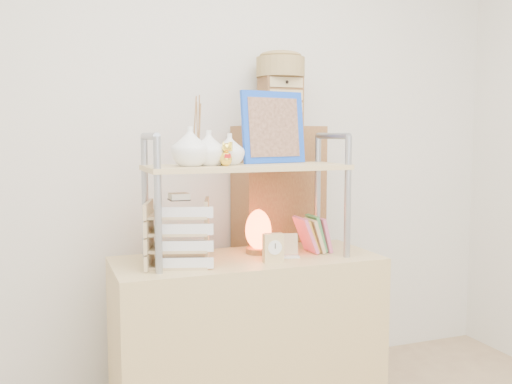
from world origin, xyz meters
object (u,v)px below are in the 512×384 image
at_px(desk, 247,338).
at_px(salt_lamp, 258,231).
at_px(cabinet, 278,253).
at_px(letter_tray, 179,237).

xyz_separation_m(desk, salt_lamp, (0.08, 0.07, 0.48)).
xyz_separation_m(desk, cabinet, (0.31, 0.37, 0.30)).
bearing_deg(cabinet, salt_lamp, -131.79).
xyz_separation_m(cabinet, letter_tray, (-0.63, -0.41, 0.20)).
xyz_separation_m(cabinet, salt_lamp, (-0.23, -0.30, 0.18)).
bearing_deg(cabinet, desk, -134.28).
bearing_deg(letter_tray, salt_lamp, 15.18).
relative_size(letter_tray, salt_lamp, 1.50).
height_order(desk, cabinet, cabinet).
bearing_deg(salt_lamp, desk, -138.46).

